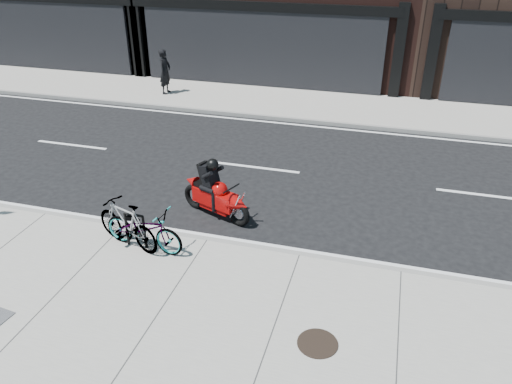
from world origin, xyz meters
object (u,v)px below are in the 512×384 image
(pedestrian, at_px, (165,71))
(manhole_cover, at_px, (318,343))
(bike_rack, at_px, (135,227))
(bicycle_front, at_px, (144,228))
(motorcycle, at_px, (218,195))
(bicycle_rear, at_px, (127,224))

(pedestrian, bearing_deg, manhole_cover, -143.14)
(bike_rack, height_order, bicycle_front, bicycle_front)
(motorcycle, bearing_deg, bicycle_rear, -106.24)
(manhole_cover, bearing_deg, bike_rack, 157.27)
(motorcycle, xyz_separation_m, manhole_cover, (2.91, -3.47, -0.46))
(pedestrian, bearing_deg, bicycle_front, -155.03)
(bicycle_front, xyz_separation_m, motorcycle, (0.97, 1.77, -0.01))
(bicycle_rear, height_order, motorcycle, motorcycle)
(bike_rack, height_order, motorcycle, motorcycle)
(bicycle_front, relative_size, pedestrian, 1.04)
(bicycle_front, bearing_deg, pedestrian, 29.89)
(bicycle_front, height_order, motorcycle, motorcycle)
(bicycle_front, distance_m, pedestrian, 10.85)
(bike_rack, relative_size, motorcycle, 0.42)
(bicycle_front, height_order, bicycle_rear, bicycle_rear)
(bike_rack, relative_size, pedestrian, 0.45)
(bicycle_front, bearing_deg, motorcycle, -21.52)
(bicycle_front, relative_size, manhole_cover, 2.72)
(bike_rack, relative_size, manhole_cover, 1.19)
(manhole_cover, bearing_deg, pedestrian, 124.44)
(bike_rack, bearing_deg, pedestrian, 111.60)
(bicycle_rear, xyz_separation_m, pedestrian, (-3.78, 10.02, 0.35))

